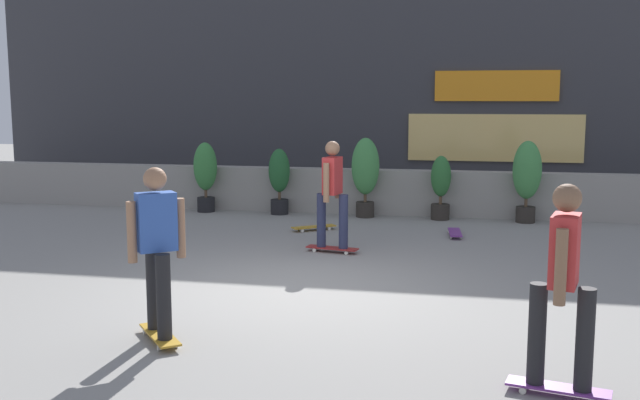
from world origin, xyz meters
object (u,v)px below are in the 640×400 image
Objects in this scene: potted_plant_3 at (441,185)px; skater_mid_plaza at (563,280)px; skater_foreground at (157,246)px; skateboard_aside at (314,227)px; potted_plant_4 at (527,175)px; potted_plant_2 at (365,171)px; skater_by_wall_left at (332,191)px; skateboard_near_camera at (455,232)px; potted_plant_0 at (205,172)px; potted_plant_1 at (279,178)px.

skater_mid_plaza reaches higher than potted_plant_3.
skater_foreground is 2.23× the size of skateboard_aside.
potted_plant_4 is 4.16m from skateboard_aside.
potted_plant_2 is 3.36m from skater_by_wall_left.
skateboard_near_camera is (1.80, 1.71, -0.88)m from skater_by_wall_left.
potted_plant_0 is 3.31m from potted_plant_2.
skater_foreground is at bearing 171.00° from skater_mid_plaza.
potted_plant_2 reaches higher than potted_plant_3.
potted_plant_2 is 0.92× the size of skater_by_wall_left.
skater_mid_plaza is (2.76, -4.92, 0.00)m from skater_by_wall_left.
potted_plant_1 is 1.75m from potted_plant_2.
skater_by_wall_left is (-0.02, -3.36, 0.03)m from potted_plant_2.
skater_by_wall_left is at bearing -132.39° from potted_plant_4.
skater_foreground is (-0.88, -4.34, 0.00)m from skater_by_wall_left.
skater_mid_plaza is at bearing -81.76° from skateboard_near_camera.
skater_by_wall_left reaches higher than skateboard_aside.
potted_plant_0 is 5.41m from skateboard_near_camera.
potted_plant_4 is at bearing 0.00° from potted_plant_3.
skater_foreground is at bearing -113.89° from skateboard_near_camera.
skater_by_wall_left reaches higher than skateboard_near_camera.
potted_plant_4 is 2.25m from skateboard_near_camera.
potted_plant_3 is at bearing 0.00° from potted_plant_0.
skateboard_aside is at bearing -112.78° from potted_plant_2.
skater_mid_plaza reaches higher than potted_plant_4.
potted_plant_2 reaches higher than potted_plant_1.
potted_plant_1 is 2.06m from skateboard_aside.
skater_by_wall_left reaches higher than potted_plant_2.
potted_plant_3 reaches higher than skateboard_aside.
potted_plant_0 is 8.08m from skater_foreground.
skater_foreground is at bearing -101.41° from skater_by_wall_left.
skateboard_near_camera is at bearing 66.11° from skater_foreground.
skater_by_wall_left is at bearing -62.84° from potted_plant_1.
potted_plant_1 is 3.21m from potted_plant_3.
skater_mid_plaza is 6.75m from skateboard_near_camera.
skater_foreground reaches higher than potted_plant_1.
skateboard_near_camera is at bearing 98.24° from skater_mid_plaza.
potted_plant_3 is (1.46, 0.00, -0.25)m from potted_plant_2.
skater_mid_plaza is at bearing -9.00° from skater_foreground.
skater_by_wall_left is 2.06m from skateboard_aside.
potted_plant_2 is 0.92× the size of skater_mid_plaza.
potted_plant_0 is at bearing 134.37° from skater_by_wall_left.
skater_foreground is 1.00× the size of skater_mid_plaza.
potted_plant_0 is 4.77m from potted_plant_3.
skater_by_wall_left is 4.43m from skater_foreground.
skater_foreground and skater_mid_plaza have the same top height.
potted_plant_0 is 6.36m from potted_plant_4.
potted_plant_1 reaches higher than skateboard_near_camera.
skateboard_aside is at bearing -156.49° from potted_plant_4.
potted_plant_1 is at bearing 180.00° from potted_plant_3.
skateboard_aside is at bearing 88.00° from skater_foreground.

